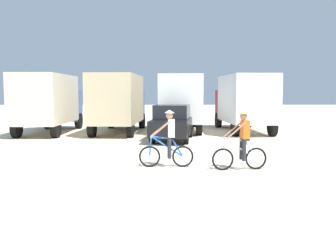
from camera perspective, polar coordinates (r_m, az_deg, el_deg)
The scene contains 8 objects.
ground_plane at distance 10.19m, azimuth -2.70°, elevation -8.26°, with size 120.00×120.00×0.00m, color beige.
box_truck_cream_rv at distance 22.60m, azimuth -17.76°, elevation 3.69°, with size 2.40×6.75×3.35m.
box_truck_tan_camper at distance 21.94m, azimuth -7.60°, elevation 3.86°, with size 2.72×6.86×3.35m.
box_truck_white_box at distance 22.76m, azimuth 1.85°, elevation 3.95°, with size 2.58×6.82×3.35m.
box_truck_avon_van at distance 22.72m, azimuth 11.44°, elevation 3.84°, with size 2.69×6.85×3.35m.
sedan_parked at distance 18.33m, azimuth 0.61°, elevation 0.54°, with size 2.29×4.39×1.76m.
cyclist_orange_shirt at distance 11.76m, azimuth -0.05°, elevation -2.25°, with size 1.73×0.52×1.82m.
cyclist_cowboy_hat at distance 11.57m, azimuth 11.12°, elevation -2.48°, with size 1.72×0.53×1.82m.
Camera 1 is at (0.46, -9.90, 2.37)m, focal length 39.89 mm.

